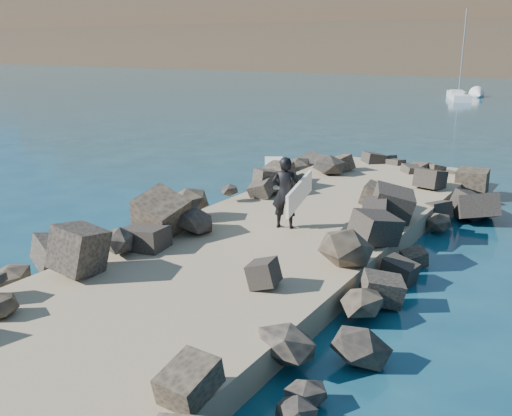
{
  "coord_description": "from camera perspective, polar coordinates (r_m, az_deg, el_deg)",
  "views": [
    {
      "loc": [
        7.26,
        -12.67,
        5.47
      ],
      "look_at": [
        0.0,
        -1.0,
        1.5
      ],
      "focal_mm": 40.0,
      "sensor_mm": 36.0,
      "label": 1
    }
  ],
  "objects": [
    {
      "name": "jetty",
      "position": [
        13.91,
        -2.19,
        -5.73
      ],
      "size": [
        6.0,
        26.0,
        0.6
      ],
      "primitive_type": "cube",
      "color": "#8C7759",
      "rests_on": "ground"
    },
    {
      "name": "surfboard_resting",
      "position": [
        19.94,
        1.84,
        3.27
      ],
      "size": [
        1.9,
        2.55,
        0.09
      ],
      "primitive_type": "cube",
      "rotation": [
        0.0,
        0.0,
        0.55
      ],
      "color": "beige",
      "rests_on": "riprap_left"
    },
    {
      "name": "riprap_left",
      "position": [
        15.9,
        -9.88,
        -2.36
      ],
      "size": [
        2.6,
        22.0,
        1.0
      ],
      "primitive_type": "cube",
      "color": "#262421",
      "rests_on": "ground"
    },
    {
      "name": "ground",
      "position": [
        15.6,
        1.95,
        -4.43
      ],
      "size": [
        800.0,
        800.0,
        0.0
      ],
      "primitive_type": "plane",
      "color": "#0F384C",
      "rests_on": "ground"
    },
    {
      "name": "riprap_right",
      "position": [
        12.98,
        9.82,
        -6.65
      ],
      "size": [
        2.6,
        22.0,
        1.0
      ],
      "primitive_type": "cube",
      "color": "black",
      "rests_on": "ground"
    },
    {
      "name": "surfer_with_board",
      "position": [
        15.42,
        3.11,
        1.54
      ],
      "size": [
        1.18,
        2.41,
        1.98
      ],
      "color": "black",
      "rests_on": "jetty"
    },
    {
      "name": "sailboat_a",
      "position": [
        62.97,
        19.58,
        10.52
      ],
      "size": [
        4.04,
        7.63,
        9.01
      ],
      "color": "silver",
      "rests_on": "ground"
    }
  ]
}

